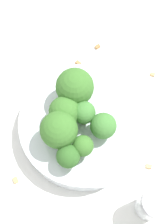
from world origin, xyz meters
TOP-DOWN VIEW (x-y plane):
  - ground_plane at (0.00, 0.00)m, footprint 3.00×3.00m
  - bowl at (0.00, 0.00)m, footprint 0.21×0.21m
  - broccoli_floret_0 at (0.02, 0.03)m, footprint 0.04×0.04m
  - broccoli_floret_1 at (0.05, -0.00)m, footprint 0.03×0.03m
  - broccoli_floret_2 at (-0.00, -0.00)m, footprint 0.04×0.04m
  - broccoli_floret_3 at (0.07, -0.02)m, footprint 0.04×0.04m
  - broccoli_floret_4 at (-0.04, -0.02)m, footprint 0.06×0.06m
  - broccoli_floret_5 at (0.03, -0.04)m, footprint 0.06×0.06m
  - broccoli_floret_6 at (0.00, -0.03)m, footprint 0.05×0.05m
  - pepper_shaker at (0.13, 0.10)m, footprint 0.04×0.04m
  - almond_crumb_0 at (-0.17, 0.02)m, footprint 0.01×0.01m
  - almond_crumb_1 at (0.06, 0.11)m, footprint 0.01×0.01m
  - almond_crumb_2 at (0.09, -0.11)m, footprint 0.01×0.01m
  - almond_crumb_3 at (-0.11, 0.12)m, footprint 0.01×0.01m
  - almond_crumb_4 at (-0.13, -0.02)m, footprint 0.01×0.01m

SIDE VIEW (x-z plane):
  - ground_plane at x=0.00m, z-range 0.00..0.00m
  - almond_crumb_3 at x=-0.11m, z-range 0.00..0.01m
  - almond_crumb_1 at x=0.06m, z-range 0.00..0.01m
  - almond_crumb_0 at x=-0.17m, z-range 0.00..0.01m
  - almond_crumb_2 at x=0.09m, z-range 0.00..0.01m
  - almond_crumb_4 at x=-0.13m, z-range 0.00..0.01m
  - bowl at x=0.00m, z-range 0.00..0.04m
  - pepper_shaker at x=0.13m, z-range 0.00..0.08m
  - broccoli_floret_3 at x=0.07m, z-range 0.04..0.09m
  - broccoli_floret_1 at x=0.05m, z-range 0.05..0.09m
  - broccoli_floret_0 at x=0.02m, z-range 0.04..0.09m
  - broccoli_floret_2 at x=0.00m, z-range 0.05..0.10m
  - broccoli_floret_6 at x=0.00m, z-range 0.05..0.10m
  - broccoli_floret_5 at x=0.03m, z-range 0.05..0.12m
  - broccoli_floret_4 at x=-0.04m, z-range 0.05..0.12m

